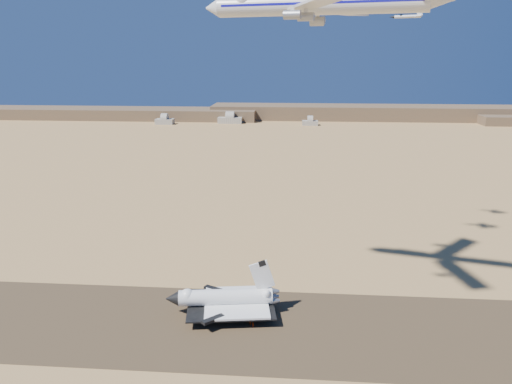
# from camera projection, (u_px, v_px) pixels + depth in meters

# --- Properties ---
(ground) EXTENTS (1200.00, 1200.00, 0.00)m
(ground) POSITION_uv_depth(u_px,v_px,m) (219.00, 326.00, 157.71)
(ground) COLOR tan
(ground) RESTS_ON ground
(runway) EXTENTS (600.00, 50.00, 0.06)m
(runway) POSITION_uv_depth(u_px,v_px,m) (219.00, 326.00, 157.70)
(runway) COLOR #4D3726
(runway) RESTS_ON ground
(ridgeline) EXTENTS (960.00, 90.00, 18.00)m
(ridgeline) POSITION_uv_depth(u_px,v_px,m) (329.00, 114.00, 657.46)
(ridgeline) COLOR brown
(ridgeline) RESTS_ON ground
(hangars) EXTENTS (200.50, 29.50, 30.00)m
(hangars) POSITION_uv_depth(u_px,v_px,m) (226.00, 120.00, 621.28)
(hangars) COLOR #A6A293
(hangars) RESTS_ON ground
(shuttle) EXTENTS (37.61, 26.57, 18.48)m
(shuttle) POSITION_uv_depth(u_px,v_px,m) (225.00, 299.00, 164.54)
(shuttle) COLOR white
(shuttle) RESTS_ON runway
(carrier_747) EXTENTS (74.83, 56.33, 18.62)m
(carrier_747) POSITION_uv_depth(u_px,v_px,m) (311.00, 5.00, 147.58)
(carrier_747) COLOR silver
(crew_a) EXTENTS (0.60, 0.75, 1.78)m
(crew_a) POSITION_uv_depth(u_px,v_px,m) (247.00, 320.00, 159.44)
(crew_a) COLOR #CB450B
(crew_a) RESTS_ON runway
(crew_b) EXTENTS (1.01, 0.98, 1.85)m
(crew_b) POSITION_uv_depth(u_px,v_px,m) (250.00, 322.00, 158.09)
(crew_b) COLOR #CB450B
(crew_b) RESTS_ON runway
(crew_c) EXTENTS (1.00, 1.21, 1.84)m
(crew_c) POSITION_uv_depth(u_px,v_px,m) (253.00, 325.00, 156.43)
(crew_c) COLOR #CB450B
(crew_c) RESTS_ON runway
(chase_jet_c) EXTENTS (15.76, 9.01, 3.98)m
(chase_jet_c) POSITION_uv_depth(u_px,v_px,m) (375.00, 1.00, 184.80)
(chase_jet_c) COLOR silver
(chase_jet_d) EXTENTS (13.36, 7.91, 3.44)m
(chase_jet_d) POSITION_uv_depth(u_px,v_px,m) (407.00, 16.00, 209.66)
(chase_jet_d) COLOR silver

